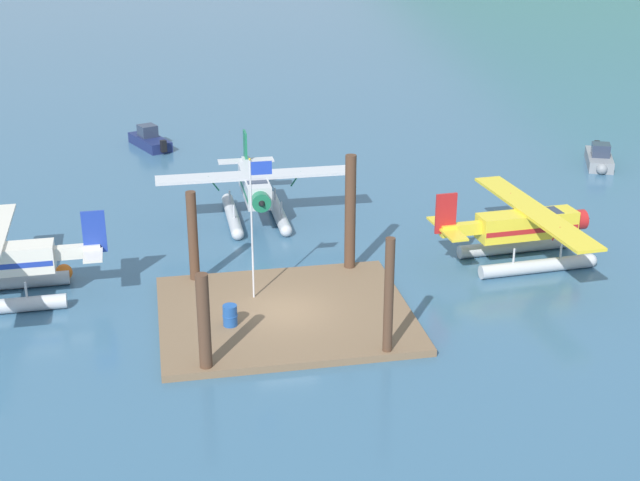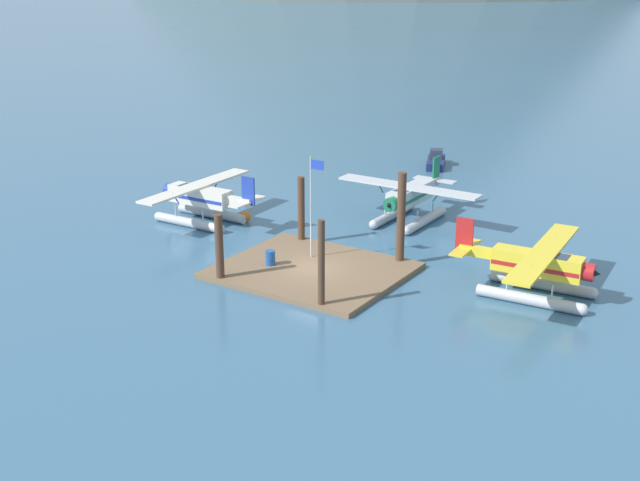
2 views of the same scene
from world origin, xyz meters
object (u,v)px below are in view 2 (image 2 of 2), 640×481
seaplane_yellow_stbd_fwd (537,270)px  seaplane_silver_bow_centre (409,200)px  mooring_buoy (245,217)px  flagpole (312,196)px  boat_navy_open_north (436,161)px  seaplane_cream_port_fwd (200,201)px  fuel_drum (270,258)px

seaplane_yellow_stbd_fwd → seaplane_silver_bow_centre: 14.55m
mooring_buoy → seaplane_silver_bow_centre: size_ratio=0.08×
flagpole → boat_navy_open_north: 26.90m
seaplane_yellow_stbd_fwd → seaplane_cream_port_fwd: bearing=179.4°
seaplane_cream_port_fwd → boat_navy_open_north: seaplane_cream_port_fwd is taller
seaplane_yellow_stbd_fwd → mooring_buoy: bearing=174.6°
mooring_buoy → seaplane_silver_bow_centre: (9.57, 6.28, 1.19)m
fuel_drum → mooring_buoy: size_ratio=1.13×
flagpole → seaplane_cream_port_fwd: bearing=168.1°
flagpole → seaplane_cream_port_fwd: 11.43m
flagpole → mooring_buoy: 10.03m
seaplane_cream_port_fwd → mooring_buoy: bearing=34.8°
seaplane_yellow_stbd_fwd → seaplane_cream_port_fwd: (-24.05, 0.25, 0.00)m
seaplane_cream_port_fwd → seaplane_silver_bow_centre: (12.11, 8.04, 0.00)m
flagpole → mooring_buoy: bearing=154.1°
mooring_buoy → seaplane_silver_bow_centre: seaplane_silver_bow_centre is taller
seaplane_yellow_stbd_fwd → seaplane_cream_port_fwd: same height
seaplane_silver_bow_centre → mooring_buoy: bearing=-146.7°
flagpole → boat_navy_open_north: (-4.24, 26.31, -3.68)m
flagpole → seaplane_silver_bow_centre: (1.21, 10.34, -2.59)m
fuel_drum → seaplane_yellow_stbd_fwd: 15.24m
fuel_drum → boat_navy_open_north: size_ratio=0.19×
seaplane_silver_bow_centre → flagpole: bearing=-96.7°
mooring_buoy → seaplane_cream_port_fwd: size_ratio=0.07×
seaplane_silver_bow_centre → boat_navy_open_north: seaplane_silver_bow_centre is taller
fuel_drum → boat_navy_open_north: 28.90m
seaplane_yellow_stbd_fwd → boat_navy_open_north: 29.88m
flagpole → seaplane_silver_bow_centre: 10.73m
flagpole → seaplane_silver_bow_centre: bearing=83.3°
flagpole → fuel_drum: size_ratio=7.08×
mooring_buoy → seaplane_cream_port_fwd: (-2.54, -1.76, 1.19)m
flagpole → boat_navy_open_north: size_ratio=1.35×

